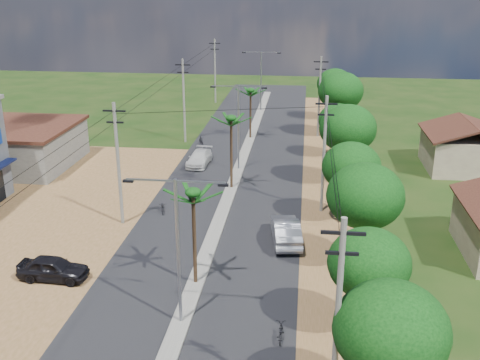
{
  "coord_description": "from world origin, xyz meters",
  "views": [
    {
      "loc": [
        5.98,
        -24.41,
        16.91
      ],
      "look_at": [
        1.43,
        14.05,
        3.0
      ],
      "focal_mm": 42.0,
      "sensor_mm": 36.0,
      "label": 1
    }
  ],
  "objects_px": {
    "car_white_far": "(199,158)",
    "moto_rider_east": "(280,333)",
    "car_parked_dark": "(53,269)",
    "car_silver_mid": "(286,231)"
  },
  "relations": [
    {
      "from": "car_silver_mid",
      "to": "moto_rider_east",
      "type": "bearing_deg",
      "value": 82.65
    },
    {
      "from": "car_parked_dark",
      "to": "moto_rider_east",
      "type": "xyz_separation_m",
      "value": [
        13.69,
        -4.34,
        -0.31
      ]
    },
    {
      "from": "car_parked_dark",
      "to": "moto_rider_east",
      "type": "height_order",
      "value": "car_parked_dark"
    },
    {
      "from": "car_silver_mid",
      "to": "moto_rider_east",
      "type": "height_order",
      "value": "car_silver_mid"
    },
    {
      "from": "car_white_far",
      "to": "moto_rider_east",
      "type": "bearing_deg",
      "value": -68.09
    },
    {
      "from": "car_white_far",
      "to": "car_parked_dark",
      "type": "distance_m",
      "value": 23.02
    },
    {
      "from": "car_white_far",
      "to": "moto_rider_east",
      "type": "distance_m",
      "value": 28.41
    },
    {
      "from": "car_parked_dark",
      "to": "moto_rider_east",
      "type": "bearing_deg",
      "value": -106.0
    },
    {
      "from": "car_white_far",
      "to": "car_parked_dark",
      "type": "bearing_deg",
      "value": -98.27
    },
    {
      "from": "car_parked_dark",
      "to": "moto_rider_east",
      "type": "distance_m",
      "value": 14.37
    }
  ]
}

